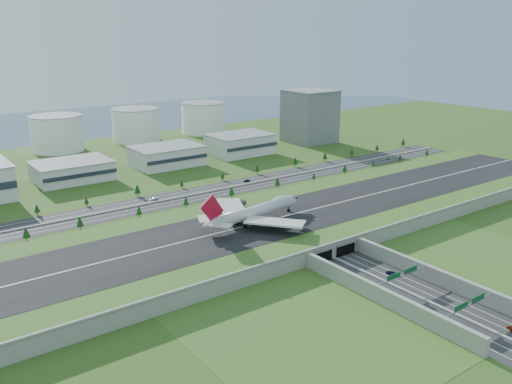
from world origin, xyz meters
TOP-DOWN VIEW (x-y plane):
  - ground at (0.00, 0.00)m, footprint 1200.00×1200.00m
  - airfield_deck at (0.00, -0.09)m, footprint 520.00×100.00m
  - underpass_road at (0.00, -99.42)m, footprint 38.80×120.40m
  - sign_gantry_near at (0.00, -95.04)m, footprint 38.70×0.70m
  - sign_gantry_far at (0.00, -130.04)m, footprint 38.70×0.70m
  - north_expressway at (0.00, 95.00)m, footprint 560.00×36.00m
  - tree_row at (8.47, 94.45)m, footprint 504.09×48.59m
  - hangar_mid_a at (-60.00, 190.00)m, footprint 58.00×42.00m
  - hangar_mid_b at (25.00, 190.00)m, footprint 58.00×42.00m
  - hangar_mid_c at (105.00, 190.00)m, footprint 58.00×42.00m
  - office_tower at (200.00, 195.00)m, footprint 46.00×46.00m
  - fuel_tank_b at (-35.00, 310.00)m, footprint 50.00×50.00m
  - fuel_tank_c at (50.00, 310.00)m, footprint 50.00×50.00m
  - fuel_tank_d at (135.00, 310.00)m, footprint 50.00×50.00m
  - bay_water at (0.00, 480.00)m, footprint 1200.00×260.00m
  - boeing_747 at (-13.86, 2.64)m, footprint 77.21×72.60m
  - car_0 at (-10.89, -77.60)m, footprint 3.39×5.01m
  - car_1 at (-10.94, -117.72)m, footprint 3.63×5.46m
  - car_2 at (9.35, -81.14)m, footprint 3.35×5.70m
  - car_5 at (50.60, 101.86)m, footprint 5.38×2.67m
  - car_6 at (203.81, 86.96)m, footprint 5.60×3.07m
  - car_7 at (-30.87, 101.41)m, footprint 5.92×2.43m

SIDE VIEW (x-z plane):
  - ground at x=0.00m, z-range 0.00..0.00m
  - bay_water at x=0.00m, z-range 0.00..0.06m
  - north_expressway at x=0.00m, z-range 0.00..0.12m
  - car_6 at x=203.81m, z-range 0.12..1.61m
  - car_2 at x=9.35m, z-range 0.12..1.61m
  - car_0 at x=-10.89m, z-range 0.12..1.70m
  - car_5 at x=50.60m, z-range 0.12..1.82m
  - car_1 at x=-10.94m, z-range 0.12..1.82m
  - car_7 at x=-30.87m, z-range 0.12..1.84m
  - underpass_road at x=0.00m, z-range -0.57..7.43m
  - airfield_deck at x=0.00m, z-range -0.48..8.72m
  - tree_row at x=8.47m, z-range 0.63..8.95m
  - sign_gantry_near at x=0.00m, z-range 2.05..11.85m
  - sign_gantry_far at x=0.00m, z-range 2.05..11.85m
  - hangar_mid_a at x=-60.00m, z-range 0.00..15.00m
  - hangar_mid_b at x=25.00m, z-range 0.00..17.00m
  - hangar_mid_c at x=105.00m, z-range 0.00..19.00m
  - boeing_747 at x=-13.86m, z-range 2.79..26.70m
  - fuel_tank_b at x=-35.00m, z-range 0.00..35.00m
  - fuel_tank_c at x=50.00m, z-range 0.00..35.00m
  - fuel_tank_d at x=135.00m, z-range 0.00..35.00m
  - office_tower at x=200.00m, z-range 0.00..55.00m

